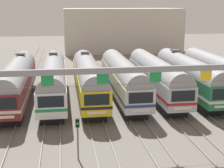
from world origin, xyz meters
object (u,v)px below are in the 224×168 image
(commuter_train_silver, at_px, (123,77))
(commuter_train_green, at_px, (189,75))
(commuter_train_maroon, at_px, (17,80))
(commuter_train_yellow, at_px, (89,78))
(catenary_gantry, at_px, (155,80))
(yard_signal_mast, at_px, (78,131))
(commuter_train_orange, at_px, (220,74))
(commuter_train_white, at_px, (53,79))
(commuter_train_stainless, at_px, (156,76))

(commuter_train_silver, height_order, commuter_train_green, commuter_train_green)
(commuter_train_maroon, height_order, commuter_train_yellow, same)
(catenary_gantry, xyz_separation_m, yard_signal_mast, (-6.07, -1.55, -3.21))
(commuter_train_green, distance_m, yard_signal_mast, 20.67)
(commuter_train_maroon, relative_size, commuter_train_green, 1.00)
(commuter_train_orange, bearing_deg, commuter_train_white, 179.99)
(commuter_train_orange, bearing_deg, commuter_train_yellow, 179.98)
(commuter_train_green, xyz_separation_m, catenary_gantry, (-8.10, -13.50, 2.74))
(commuter_train_green, distance_m, commuter_train_orange, 4.05)
(commuter_train_orange, distance_m, yard_signal_mast, 23.63)
(commuter_train_maroon, bearing_deg, catenary_gantry, -48.03)
(commuter_train_green, bearing_deg, commuter_train_stainless, -179.94)
(commuter_train_orange, xyz_separation_m, catenary_gantry, (-12.14, -13.49, 2.74))
(yard_signal_mast, bearing_deg, commuter_train_yellow, 82.34)
(commuter_train_white, distance_m, catenary_gantry, 15.98)
(commuter_train_maroon, bearing_deg, commuter_train_silver, -0.02)
(commuter_train_green, height_order, commuter_train_orange, commuter_train_green)
(commuter_train_white, distance_m, commuter_train_yellow, 4.05)
(commuter_train_stainless, relative_size, commuter_train_orange, 1.00)
(commuter_train_maroon, distance_m, commuter_train_white, 4.05)
(commuter_train_silver, height_order, yard_signal_mast, commuter_train_silver)
(commuter_train_white, xyz_separation_m, commuter_train_silver, (8.10, -0.00, -0.00))
(commuter_train_maroon, height_order, catenary_gantry, catenary_gantry)
(commuter_train_white, height_order, commuter_train_green, same)
(commuter_train_stainless, relative_size, catenary_gantry, 0.61)
(commuter_train_orange, relative_size, catenary_gantry, 0.61)
(commuter_train_silver, relative_size, commuter_train_green, 1.00)
(commuter_train_white, relative_size, commuter_train_green, 1.00)
(commuter_train_silver, relative_size, commuter_train_stainless, 1.00)
(commuter_train_silver, relative_size, commuter_train_orange, 1.00)
(commuter_train_white, bearing_deg, commuter_train_yellow, 0.00)
(commuter_train_stainless, bearing_deg, commuter_train_maroon, 179.98)
(commuter_train_white, bearing_deg, commuter_train_silver, -0.03)
(commuter_train_white, bearing_deg, yard_signal_mast, -82.34)
(commuter_train_silver, relative_size, yard_signal_mast, 5.66)
(catenary_gantry, bearing_deg, commuter_train_yellow, 106.69)
(commuter_train_silver, xyz_separation_m, commuter_train_orange, (12.14, 0.00, 0.00))
(commuter_train_white, bearing_deg, commuter_train_green, 0.00)
(catenary_gantry, height_order, yard_signal_mast, catenary_gantry)
(commuter_train_yellow, bearing_deg, commuter_train_orange, -0.02)
(commuter_train_yellow, distance_m, yard_signal_mast, 15.19)
(commuter_train_white, height_order, catenary_gantry, catenary_gantry)
(commuter_train_maroon, bearing_deg, commuter_train_white, 0.00)
(commuter_train_stainless, height_order, commuter_train_green, commuter_train_green)
(commuter_train_orange, distance_m, catenary_gantry, 18.36)
(commuter_train_yellow, relative_size, yard_signal_mast, 5.66)
(commuter_train_maroon, bearing_deg, commuter_train_green, 0.00)
(yard_signal_mast, bearing_deg, commuter_train_white, 97.66)
(commuter_train_white, xyz_separation_m, commuter_train_orange, (20.24, -0.00, -0.00))
(commuter_train_green, bearing_deg, commuter_train_yellow, 180.00)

